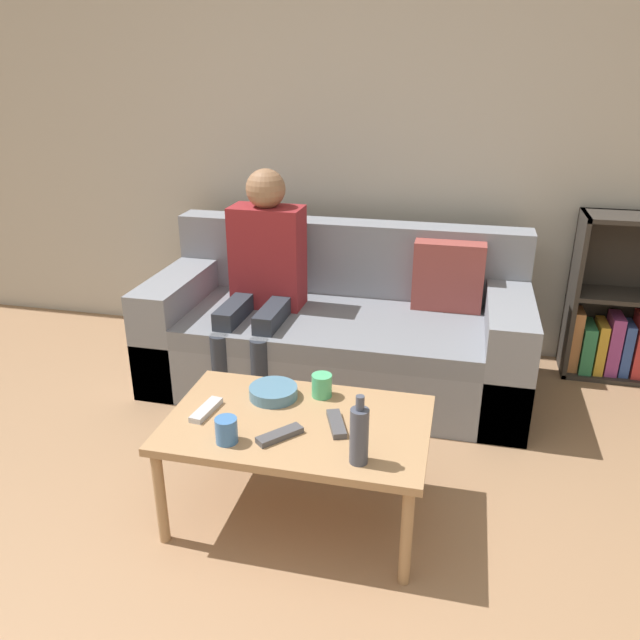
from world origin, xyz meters
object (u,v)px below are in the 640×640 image
(cup_far, at_px, (322,385))
(cup_near, at_px, (226,430))
(tv_remote_1, at_px, (336,424))
(person_adult, at_px, (263,266))
(bottle, at_px, (359,435))
(couch, at_px, (339,333))
(tv_remote_2, at_px, (280,435))
(bookshelf, at_px, (620,313))
(tv_remote_0, at_px, (206,410))
(coffee_table, at_px, (297,430))
(snack_bowl, at_px, (273,392))

(cup_far, bearing_deg, cup_near, -122.65)
(cup_near, height_order, tv_remote_1, cup_near)
(person_adult, height_order, cup_near, person_adult)
(cup_far, bearing_deg, bottle, -61.54)
(couch, height_order, bottle, couch)
(cup_near, xyz_separation_m, tv_remote_2, (0.17, 0.06, -0.03))
(bookshelf, xyz_separation_m, cup_far, (-1.35, -1.35, 0.10))
(tv_remote_0, bearing_deg, bookshelf, 49.39)
(coffee_table, relative_size, tv_remote_2, 5.93)
(couch, xyz_separation_m, snack_bowl, (-0.06, -0.97, 0.16))
(couch, relative_size, cup_near, 21.51)
(person_adult, bearing_deg, tv_remote_0, -82.63)
(bookshelf, relative_size, coffee_table, 0.94)
(cup_near, relative_size, tv_remote_1, 0.51)
(couch, relative_size, coffee_table, 2.05)
(couch, bearing_deg, person_adult, -168.69)
(snack_bowl, bearing_deg, bottle, -40.90)
(tv_remote_1, bearing_deg, bottle, -80.13)
(couch, distance_m, bookshelf, 1.53)
(couch, relative_size, tv_remote_0, 11.12)
(person_adult, bearing_deg, tv_remote_1, -58.79)
(tv_remote_0, xyz_separation_m, tv_remote_2, (0.31, -0.10, 0.00))
(person_adult, relative_size, tv_remote_0, 6.45)
(coffee_table, height_order, snack_bowl, snack_bowl)
(couch, xyz_separation_m, coffee_table, (0.07, -1.12, 0.10))
(bookshelf, height_order, tv_remote_1, bookshelf)
(bookshelf, xyz_separation_m, bottle, (-1.14, -1.75, 0.16))
(couch, relative_size, snack_bowl, 10.40)
(person_adult, bearing_deg, couch, 12.52)
(bottle, bearing_deg, tv_remote_1, 120.66)
(coffee_table, relative_size, cup_near, 10.51)
(coffee_table, height_order, cup_far, cup_far)
(tv_remote_0, xyz_separation_m, tv_remote_1, (0.49, 0.02, 0.00))
(tv_remote_2, xyz_separation_m, bottle, (0.29, -0.08, 0.09))
(cup_near, relative_size, tv_remote_2, 0.56)
(bottle, bearing_deg, bookshelf, 56.92)
(tv_remote_1, distance_m, tv_remote_2, 0.21)
(tv_remote_0, distance_m, tv_remote_2, 0.33)
(bottle, bearing_deg, cup_far, 118.46)
(tv_remote_1, xyz_separation_m, bottle, (0.11, -0.19, 0.09))
(tv_remote_1, xyz_separation_m, tv_remote_2, (-0.18, -0.12, 0.00))
(tv_remote_1, height_order, snack_bowl, snack_bowl)
(snack_bowl, height_order, bottle, bottle)
(person_adult, height_order, bottle, person_adult)
(tv_remote_1, bearing_deg, tv_remote_2, -167.56)
(tv_remote_1, bearing_deg, coffee_table, 156.67)
(coffee_table, bearing_deg, cup_near, -136.68)
(bookshelf, height_order, tv_remote_0, bookshelf)
(tv_remote_2, bearing_deg, snack_bowl, 152.37)
(couch, relative_size, person_adult, 1.72)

